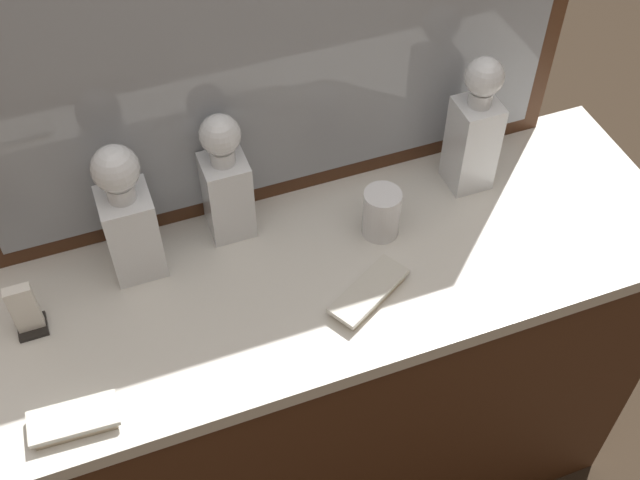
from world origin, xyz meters
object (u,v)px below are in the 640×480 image
Objects in this scene: crystal_decanter_center at (226,187)px; crystal_tumbler_far_right at (381,215)px; crystal_decanter_front at (473,136)px; silver_brush_center at (74,420)px; napkin_holder at (26,312)px; crystal_decanter_left at (129,223)px; silver_brush_rear at (369,293)px.

crystal_decanter_center is 2.69× the size of crystal_tumbler_far_right.
crystal_decanter_center is 0.48m from crystal_decanter_front.
crystal_tumbler_far_right reaches higher than silver_brush_center.
crystal_tumbler_far_right is 0.92× the size of napkin_holder.
crystal_decanter_left is 2.61× the size of napkin_holder.
crystal_decanter_front is (0.48, -0.04, 0.01)m from crystal_decanter_center.
crystal_decanter_left reaches higher than crystal_decanter_center.
napkin_holder is at bearing 179.81° from crystal_tumbler_far_right.
silver_brush_center is at bearing -119.96° from crystal_decanter_left.
silver_brush_rear is at bearing -145.51° from crystal_decanter_front.
napkin_holder is at bearing -175.78° from crystal_decanter_front.
crystal_decanter_front reaches higher than silver_brush_rear.
crystal_decanter_center is at bearing 174.87° from crystal_decanter_front.
silver_brush_center is (-0.83, -0.28, -0.11)m from crystal_decanter_front.
crystal_decanter_center is at bearing 9.89° from crystal_decanter_left.
crystal_decanter_front is 0.38m from silver_brush_rear.
crystal_decanter_left is 0.97× the size of crystal_decanter_front.
silver_brush_rear is 0.59m from napkin_holder.
silver_brush_center is (-0.35, -0.32, -0.10)m from crystal_decanter_center.
crystal_decanter_left reaches higher than crystal_tumbler_far_right.
crystal_decanter_center is at bearing 157.50° from crystal_tumbler_far_right.
crystal_tumbler_far_right reaches higher than silver_brush_rear.
crystal_tumbler_far_right is 0.65m from napkin_holder.
crystal_decanter_front is at bearing -0.95° from crystal_decanter_left.
napkin_holder reaches higher than silver_brush_rear.
crystal_tumbler_far_right is at bearing -22.50° from crystal_decanter_center.
crystal_tumbler_far_right is at bearing 18.86° from silver_brush_center.
silver_brush_center is (-0.17, -0.29, -0.10)m from crystal_decanter_left.
crystal_decanter_left is 0.23m from napkin_holder.
crystal_decanter_center is 0.19m from crystal_decanter_left.
crystal_decanter_front is 0.24m from crystal_tumbler_far_right.
crystal_decanter_center is 0.92× the size of crystal_decanter_front.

